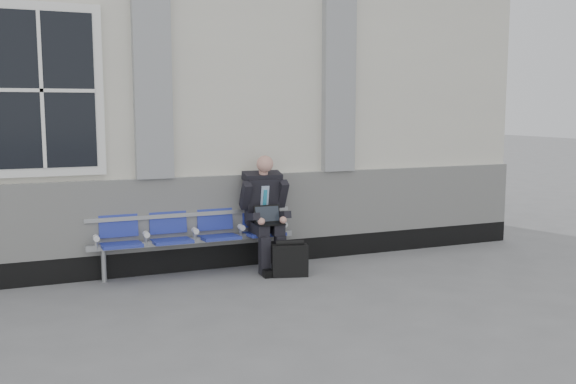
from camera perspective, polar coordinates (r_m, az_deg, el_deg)
name	(u,v)px	position (r m, az deg, el deg)	size (l,w,h in m)	color
ground	(18,327)	(6.70, -22.86, -10.97)	(70.00, 70.00, 0.00)	slate
station_building	(9,96)	(9.85, -23.55, 7.84)	(14.40, 4.40, 4.49)	beige
bench	(194,230)	(8.07, -8.38, -3.32)	(2.60, 0.47, 0.91)	#9EA0A3
businessman	(265,208)	(8.17, -2.07, -1.46)	(0.60, 0.81, 1.46)	black
briefcase	(290,260)	(7.91, 0.16, -6.03)	(0.47, 0.29, 0.45)	black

